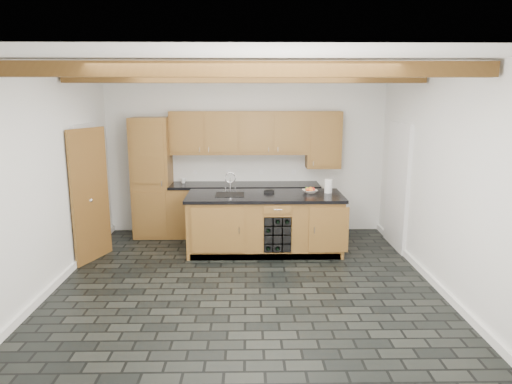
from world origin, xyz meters
The scene contains 10 objects.
ground centered at (0.00, 0.00, 0.00)m, with size 5.00×5.00×0.00m, color black.
room_shell centered at (-0.09, 0.53, 1.53)m, with size 5.01×5.00×5.00m.
back_cabinetry centered at (-0.38, 2.24, 0.98)m, with size 3.65×0.62×2.20m.
island centered at (0.31, 1.28, 0.46)m, with size 2.48×0.96×0.93m.
faucet centered at (-0.25, 1.33, 0.96)m, with size 0.45×0.40×0.34m.
kitchen_scale centered at (0.37, 1.44, 0.95)m, with size 0.18×0.11×0.05m.
fruit_bowl centered at (1.03, 1.40, 0.96)m, with size 0.23×0.23×0.06m, color beige.
fruit_cluster centered at (1.03, 1.40, 0.99)m, with size 0.16×0.17×0.07m.
paper_towel centered at (1.32, 1.41, 1.04)m, with size 0.12×0.12×0.22m, color white.
mug centered at (-1.12, 2.30, 0.98)m, with size 0.10×0.10×0.09m, color white.
Camera 1 is at (0.04, -5.74, 2.43)m, focal length 32.00 mm.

